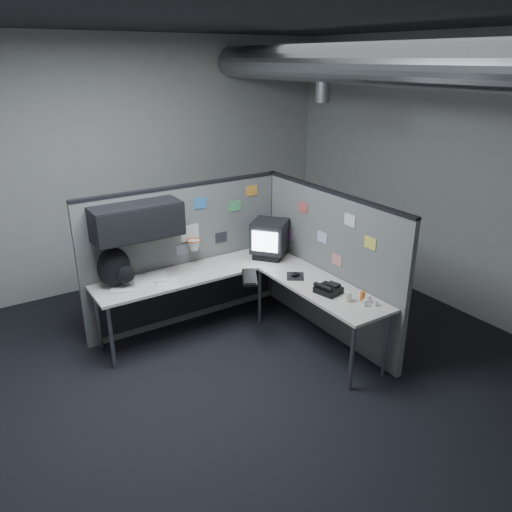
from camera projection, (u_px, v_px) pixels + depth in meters
room at (306, 153)px, 4.53m from camera, size 5.62×5.62×3.22m
partition_back at (174, 244)px, 5.48m from camera, size 2.44×0.42×1.63m
partition_right at (328, 263)px, 5.44m from camera, size 0.07×2.23×1.63m
desk at (231, 285)px, 5.41m from camera, size 2.31×2.11×0.73m
monitor at (270, 238)px, 5.78m from camera, size 0.53×0.53×0.43m
keyboard at (250, 277)px, 5.27m from camera, size 0.33×0.43×0.04m
mouse at (295, 275)px, 5.32m from camera, size 0.28×0.29×0.05m
phone at (328, 289)px, 4.94m from camera, size 0.25×0.27×0.11m
bottles at (367, 300)px, 4.73m from camera, size 0.14×0.20×0.09m
cup at (348, 297)px, 4.76m from camera, size 0.09×0.09×0.10m
papers at (148, 282)px, 5.19m from camera, size 0.71×0.54×0.01m
backpack at (115, 268)px, 5.03m from camera, size 0.39×0.35×0.42m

